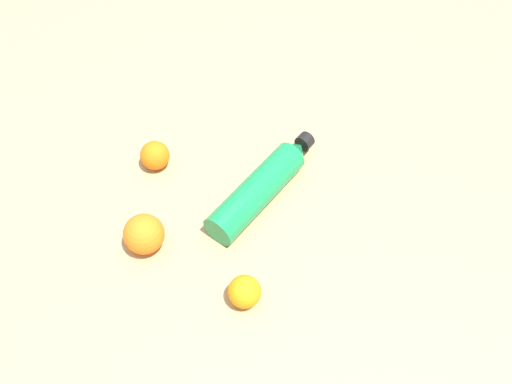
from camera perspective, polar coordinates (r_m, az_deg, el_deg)
The scene contains 5 objects.
ground_plane at distance 1.17m, azimuth -1.01°, elevation -1.12°, with size 2.40×2.40×0.00m, color tan.
water_bottle at distance 1.16m, azimuth 0.72°, elevation 0.75°, with size 0.33×0.11×0.07m.
orange_0 at distance 1.24m, azimuth -10.62°, elevation 3.82°, with size 0.07×0.07×0.07m, color orange.
orange_1 at distance 1.03m, azimuth -1.21°, elevation -10.48°, with size 0.06×0.06×0.06m, color orange.
orange_2 at distance 1.10m, azimuth -11.75°, elevation -4.37°, with size 0.08×0.08×0.08m, color orange.
Camera 1 is at (-0.59, -0.35, 0.95)m, focal length 37.87 mm.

